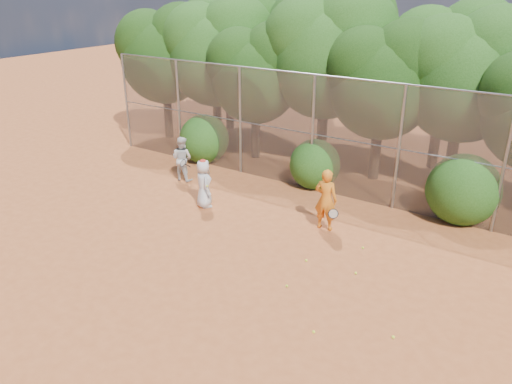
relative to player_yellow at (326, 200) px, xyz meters
The scene contains 23 objects.
ground 3.68m from the player_yellow, 103.00° to the right, with size 80.00×80.00×0.00m, color #9E4C23.
fence_back 2.91m from the player_yellow, 109.98° to the left, with size 20.05×0.09×4.03m.
tree_0 11.61m from the player_yellow, 155.97° to the left, with size 4.38×3.81×6.00m.
tree_1 9.80m from the player_yellow, 146.78° to the left, with size 4.64×4.03×6.35m.
tree_2 7.32m from the player_yellow, 140.26° to the left, with size 3.99×3.47×5.47m.
tree_3 6.95m from the player_yellow, 117.01° to the left, with size 4.89×4.26×6.70m.
tree_4 5.55m from the player_yellow, 92.97° to the left, with size 4.19×3.64×5.73m.
tree_5 6.77m from the player_yellow, 67.94° to the left, with size 4.51×3.92×6.17m.
tree_9 11.93m from the player_yellow, 139.85° to the left, with size 4.83×4.20×6.62m.
tree_10 9.22m from the player_yellow, 116.25° to the left, with size 5.15×4.48×7.06m.
tree_11 7.96m from the player_yellow, 80.05° to the left, with size 4.64×4.03×6.35m.
bush_0 7.37m from the player_yellow, 157.41° to the left, with size 2.00×2.00×2.00m, color #1C4611.
bush_1 3.35m from the player_yellow, 122.48° to the left, with size 1.80×1.80×1.80m, color #1C4611.
bush_2 4.27m from the player_yellow, 41.50° to the left, with size 2.20×2.20×2.20m, color #1C4611.
player_yellow is the anchor object (origin of this frame).
player_teen 4.04m from the player_yellow, 169.75° to the right, with size 0.93×0.87×1.62m.
player_white 6.16m from the player_yellow, behind, with size 0.90×0.79×1.64m.
ball_0 3.49m from the player_yellow, 79.32° to the right, with size 0.07×0.07×0.07m, color #D6ED2B.
ball_1 2.73m from the player_yellow, 46.06° to the right, with size 0.07×0.07×0.07m, color #D6ED2B.
ball_2 4.96m from the player_yellow, 66.48° to the right, with size 0.07×0.07×0.07m, color #D6ED2B.
ball_3 5.12m from the player_yellow, 47.57° to the right, with size 0.07×0.07×0.07m, color #D6ED2B.
ball_4 2.24m from the player_yellow, 77.22° to the right, with size 0.07×0.07×0.07m, color #D6ED2B.
ball_5 1.78m from the player_yellow, 20.60° to the right, with size 0.07×0.07×0.07m, color #D6ED2B.
Camera 1 is at (6.38, -8.74, 6.84)m, focal length 35.00 mm.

